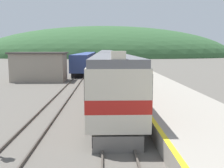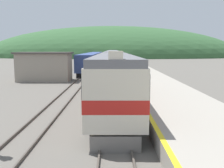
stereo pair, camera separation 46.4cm
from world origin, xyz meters
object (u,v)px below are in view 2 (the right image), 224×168
object	(u,v)px
express_train_lead_car	(114,78)
carriage_fourth	(112,56)
siding_train	(92,61)
carriage_third	(112,59)
carriage_second	(113,64)

from	to	relation	value
express_train_lead_car	carriage_fourth	bearing A→B (deg)	90.00
express_train_lead_car	siding_train	world-z (taller)	express_train_lead_car
express_train_lead_car	siding_train	xyz separation A→B (m)	(-4.64, 40.05, -0.40)
express_train_lead_car	carriage_third	bearing A→B (deg)	90.00
carriage_second	carriage_fourth	world-z (taller)	same
carriage_fourth	carriage_second	bearing A→B (deg)	-90.00
express_train_lead_car	carriage_second	distance (m)	20.99
carriage_third	carriage_fourth	xyz separation A→B (m)	(0.00, 20.76, 0.00)
carriage_second	siding_train	size ratio (longest dim) A/B	0.49
carriage_third	carriage_fourth	size ratio (longest dim) A/B	1.00
express_train_lead_car	siding_train	distance (m)	40.32
carriage_third	siding_train	distance (m)	4.95
carriage_second	siding_train	world-z (taller)	carriage_second
carriage_third	siding_train	world-z (taller)	carriage_third
carriage_second	carriage_third	xyz separation A→B (m)	(0.00, 20.76, 0.00)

